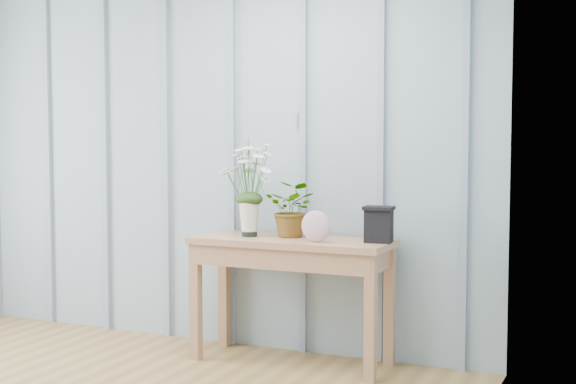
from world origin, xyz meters
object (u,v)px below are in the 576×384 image
at_px(sideboard, 291,257).
at_px(felt_disc_vessel, 316,226).
at_px(daisy_vase, 249,176).
at_px(carved_box, 379,224).

distance_m(sideboard, felt_disc_vessel, 0.30).
bearing_deg(felt_disc_vessel, sideboard, 157.05).
xyz_separation_m(sideboard, daisy_vase, (-0.27, -0.02, 0.48)).
relative_size(sideboard, carved_box, 5.78).
distance_m(sideboard, daisy_vase, 0.55).
bearing_deg(carved_box, felt_disc_vessel, -157.26).
relative_size(daisy_vase, felt_disc_vessel, 3.22).
bearing_deg(sideboard, felt_disc_vessel, -27.60).
bearing_deg(sideboard, daisy_vase, -176.12).
bearing_deg(carved_box, sideboard, -176.18).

